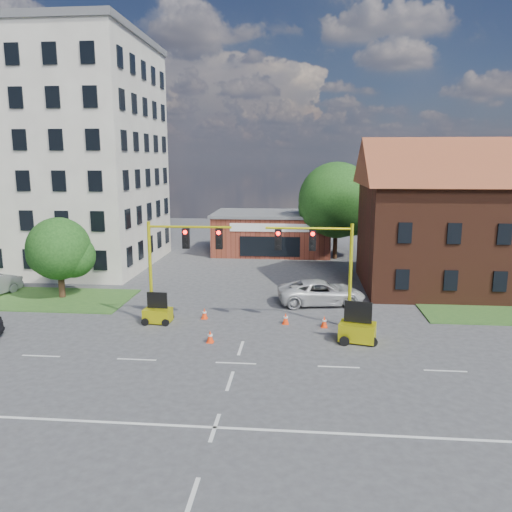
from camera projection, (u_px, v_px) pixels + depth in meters
name	position (u px, v px, depth m)	size (l,w,h in m)	color
ground	(236.00, 363.00, 24.45)	(120.00, 120.00, 0.00)	#3D3D3F
lane_markings	(227.00, 391.00, 21.52)	(60.00, 36.00, 0.01)	silver
office_block	(50.00, 154.00, 45.69)	(18.40, 15.40, 20.60)	#B8B0A2
brick_shop	(272.00, 232.00, 53.35)	(12.40, 8.40, 4.30)	maroon
townhouse_row	(501.00, 212.00, 37.35)	(21.00, 11.00, 11.50)	#4B2416
tree_large	(340.00, 203.00, 49.24)	(7.87, 7.50, 9.62)	#3B2415
tree_nw_front	(63.00, 251.00, 35.37)	(4.66, 4.44, 5.84)	#3B2415
signal_mast_west	(177.00, 259.00, 29.96)	(5.30, 0.60, 6.20)	gray
signal_mast_east	(322.00, 262.00, 29.18)	(5.30, 0.60, 6.20)	gray
trailer_west	(158.00, 314.00, 30.38)	(1.69, 1.19, 1.84)	yellow
trailer_east	(357.00, 330.00, 27.20)	(2.16, 1.69, 2.18)	yellow
cone_a	(210.00, 337.00, 27.16)	(0.40, 0.40, 0.70)	#FF390D
cone_b	(204.00, 313.00, 31.22)	(0.40, 0.40, 0.70)	#FF390D
cone_c	(324.00, 322.00, 29.63)	(0.40, 0.40, 0.70)	#FF390D
cone_d	(286.00, 319.00, 30.22)	(0.40, 0.40, 0.70)	#FF390D
pickup_white	(321.00, 292.00, 34.34)	(2.75, 5.96, 1.66)	silver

